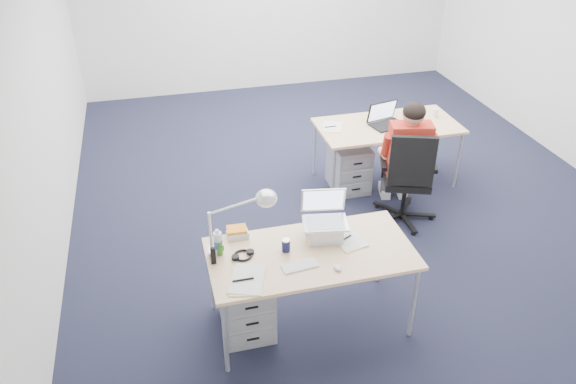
{
  "coord_description": "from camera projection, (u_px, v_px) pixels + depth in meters",
  "views": [
    {
      "loc": [
        -1.99,
        -5.25,
        3.4
      ],
      "look_at": [
        -0.96,
        -1.23,
        0.85
      ],
      "focal_mm": 35.0,
      "sensor_mm": 36.0,
      "label": 1
    }
  ],
  "objects": [
    {
      "name": "desk_near",
      "position": [
        311.0,
        257.0,
        4.37
      ],
      "size": [
        1.6,
        0.8,
        0.73
      ],
      "color": "#D8AC7C",
      "rests_on": "ground"
    },
    {
      "name": "drawer_pedestal_far",
      "position": [
        349.0,
        166.0,
        6.46
      ],
      "size": [
        0.4,
        0.5,
        0.55
      ],
      "primitive_type": "cube",
      "color": "#ABADB1",
      "rests_on": "ground"
    },
    {
      "name": "can_koozie",
      "position": [
        286.0,
        245.0,
        4.34
      ],
      "size": [
        0.08,
        0.08,
        0.11
      ],
      "primitive_type": "cylinder",
      "rotation": [
        0.0,
        0.0,
        0.25
      ],
      "color": "#151A43",
      "rests_on": "desk_near"
    },
    {
      "name": "desk_lamp",
      "position": [
        232.0,
        224.0,
        4.19
      ],
      "size": [
        0.51,
        0.26,
        0.55
      ],
      "primitive_type": null,
      "rotation": [
        0.0,
        0.0,
        -0.19
      ],
      "color": "silver",
      "rests_on": "desk_near"
    },
    {
      "name": "far_cup",
      "position": [
        435.0,
        113.0,
        6.52
      ],
      "size": [
        0.09,
        0.09,
        0.1
      ],
      "primitive_type": "cylinder",
      "rotation": [
        0.0,
        0.0,
        -0.38
      ],
      "color": "white",
      "rests_on": "desk_far"
    },
    {
      "name": "wireless_keyboard",
      "position": [
        300.0,
        266.0,
        4.2
      ],
      "size": [
        0.28,
        0.14,
        0.01
      ],
      "primitive_type": "cube",
      "rotation": [
        0.0,
        0.0,
        0.1
      ],
      "color": "white",
      "rests_on": "desk_near"
    },
    {
      "name": "papers_left",
      "position": [
        246.0,
        280.0,
        4.05
      ],
      "size": [
        0.33,
        0.39,
        0.01
      ],
      "primitive_type": "cube",
      "rotation": [
        0.0,
        0.0,
        -0.31
      ],
      "color": "#E9E187",
      "rests_on": "desk_near"
    },
    {
      "name": "room",
      "position": [
        350.0,
        45.0,
        5.64
      ],
      "size": [
        6.02,
        7.02,
        2.8
      ],
      "color": "silver",
      "rests_on": "ground"
    },
    {
      "name": "book_stack",
      "position": [
        237.0,
        232.0,
        4.51
      ],
      "size": [
        0.2,
        0.17,
        0.08
      ],
      "primitive_type": "cube",
      "rotation": [
        0.0,
        0.0,
        0.25
      ],
      "color": "silver",
      "rests_on": "desk_near"
    },
    {
      "name": "water_bottle",
      "position": [
        218.0,
        242.0,
        4.28
      ],
      "size": [
        0.07,
        0.07,
        0.22
      ],
      "primitive_type": "cylinder",
      "rotation": [
        0.0,
        0.0,
        0.1
      ],
      "color": "silver",
      "rests_on": "desk_near"
    },
    {
      "name": "bear_figurine",
      "position": [
        220.0,
        247.0,
        4.29
      ],
      "size": [
        0.08,
        0.07,
        0.13
      ],
      "primitive_type": null,
      "rotation": [
        0.0,
        0.0,
        0.24
      ],
      "color": "#24681B",
      "rests_on": "desk_near"
    },
    {
      "name": "seated_person",
      "position": [
        405.0,
        157.0,
        5.84
      ],
      "size": [
        0.51,
        0.78,
        1.32
      ],
      "rotation": [
        0.0,
        0.0,
        -0.22
      ],
      "color": "red",
      "rests_on": "ground"
    },
    {
      "name": "desk_far",
      "position": [
        388.0,
        128.0,
        6.37
      ],
      "size": [
        1.6,
        0.8,
        0.73
      ],
      "color": "#D8AC7C",
      "rests_on": "ground"
    },
    {
      "name": "papers_right",
      "position": [
        347.0,
        239.0,
        4.48
      ],
      "size": [
        0.27,
        0.34,
        0.01
      ],
      "primitive_type": "cube",
      "rotation": [
        0.0,
        0.0,
        0.19
      ],
      "color": "#E9E187",
      "rests_on": "desk_near"
    },
    {
      "name": "headphones",
      "position": [
        243.0,
        255.0,
        4.29
      ],
      "size": [
        0.22,
        0.19,
        0.03
      ],
      "primitive_type": null,
      "rotation": [
        0.0,
        0.0,
        0.29
      ],
      "color": "black",
      "rests_on": "desk_near"
    },
    {
      "name": "sunglasses",
      "position": [
        312.0,
        233.0,
        4.55
      ],
      "size": [
        0.12,
        0.09,
        0.02
      ],
      "primitive_type": null,
      "rotation": [
        0.0,
        0.0,
        -0.42
      ],
      "color": "black",
      "rests_on": "desk_near"
    },
    {
      "name": "floor",
      "position": [
        341.0,
        190.0,
        6.54
      ],
      "size": [
        7.0,
        7.0,
        0.0
      ],
      "primitive_type": "plane",
      "color": "black",
      "rests_on": "ground"
    },
    {
      "name": "dark_laptop",
      "position": [
        389.0,
        115.0,
        6.25
      ],
      "size": [
        0.44,
        0.43,
        0.27
      ],
      "primitive_type": null,
      "rotation": [
        0.0,
        0.0,
        0.23
      ],
      "color": "black",
      "rests_on": "desk_far"
    },
    {
      "name": "cordless_phone",
      "position": [
        213.0,
        256.0,
        4.19
      ],
      "size": [
        0.04,
        0.03,
        0.15
      ],
      "primitive_type": "cube",
      "rotation": [
        0.0,
        0.0,
        -0.03
      ],
      "color": "black",
      "rests_on": "desk_near"
    },
    {
      "name": "drawer_pedestal_near",
      "position": [
        246.0,
        302.0,
        4.53
      ],
      "size": [
        0.4,
        0.5,
        0.55
      ],
      "primitive_type": "cube",
      "color": "#ABADB1",
      "rests_on": "ground"
    },
    {
      "name": "far_papers",
      "position": [
        332.0,
        127.0,
        6.28
      ],
      "size": [
        0.27,
        0.33,
        0.01
      ],
      "primitive_type": "cube",
      "rotation": [
        0.0,
        0.0,
        -0.3
      ],
      "color": "white",
      "rests_on": "desk_far"
    },
    {
      "name": "silver_laptop",
      "position": [
        325.0,
        218.0,
        4.42
      ],
      "size": [
        0.4,
        0.34,
        0.38
      ],
      "primitive_type": null,
      "rotation": [
        0.0,
        0.0,
        -0.17
      ],
      "color": "silver",
      "rests_on": "desk_near"
    },
    {
      "name": "computer_mouse",
      "position": [
        338.0,
        268.0,
        4.16
      ],
      "size": [
        0.07,
        0.09,
        0.03
      ],
      "primitive_type": "ellipsoid",
      "rotation": [
        0.0,
        0.0,
        0.18
      ],
      "color": "white",
      "rests_on": "desk_near"
    },
    {
      "name": "office_chair",
      "position": [
        405.0,
        195.0,
        5.86
      ],
      "size": [
        0.87,
        0.87,
        1.08
      ],
      "rotation": [
        0.0,
        0.0,
        -0.34
      ],
      "color": "black",
      "rests_on": "ground"
    }
  ]
}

